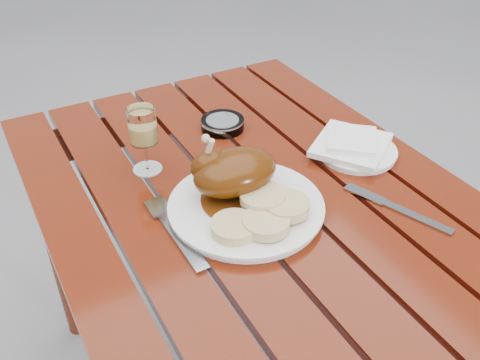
% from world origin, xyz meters
% --- Properties ---
extents(table, '(0.80, 1.20, 0.75)m').
position_xyz_m(table, '(0.00, 0.00, 0.38)').
color(table, '#68230C').
rests_on(table, ground).
extents(dinner_plate, '(0.33, 0.33, 0.02)m').
position_xyz_m(dinner_plate, '(-0.04, 0.00, 0.76)').
color(dinner_plate, white).
rests_on(dinner_plate, table).
extents(roast_duck, '(0.17, 0.17, 0.12)m').
position_xyz_m(roast_duck, '(-0.05, 0.05, 0.82)').
color(roast_duck, '#502309').
rests_on(roast_duck, dinner_plate).
extents(bread_dumplings, '(0.19, 0.14, 0.03)m').
position_xyz_m(bread_dumplings, '(-0.04, -0.06, 0.78)').
color(bread_dumplings, '#D8C584').
rests_on(bread_dumplings, dinner_plate).
extents(wine_glass, '(0.08, 0.08, 0.15)m').
position_xyz_m(wine_glass, '(-0.16, 0.23, 0.82)').
color(wine_glass, '#EDCD6B').
rests_on(wine_glass, table).
extents(side_plate, '(0.20, 0.20, 0.01)m').
position_xyz_m(side_plate, '(0.27, 0.06, 0.76)').
color(side_plate, white).
rests_on(side_plate, table).
extents(napkin, '(0.22, 0.21, 0.01)m').
position_xyz_m(napkin, '(0.26, 0.07, 0.77)').
color(napkin, white).
rests_on(napkin, side_plate).
extents(ashtray, '(0.12, 0.12, 0.03)m').
position_xyz_m(ashtray, '(0.06, 0.30, 0.76)').
color(ashtray, '#B2B7BC').
rests_on(ashtray, table).
extents(fork, '(0.03, 0.21, 0.01)m').
position_xyz_m(fork, '(-0.19, -0.00, 0.75)').
color(fork, gray).
rests_on(fork, table).
extents(knife, '(0.08, 0.18, 0.01)m').
position_xyz_m(knife, '(0.22, -0.15, 0.75)').
color(knife, gray).
rests_on(knife, table).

